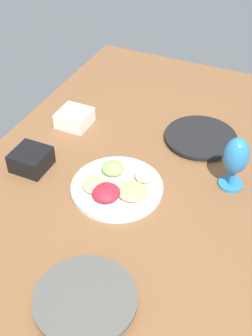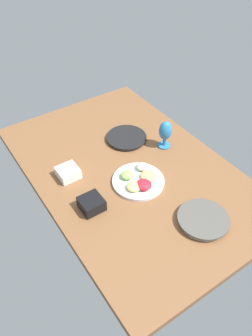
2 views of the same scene
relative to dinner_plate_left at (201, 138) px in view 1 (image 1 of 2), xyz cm
name	(u,v)px [view 1 (image 1 of 2)]	position (x,y,z in cm)	size (l,w,h in cm)	color
ground_plane	(139,174)	(23.65, -13.92, -3.17)	(160.00, 104.00, 4.00)	brown
dinner_plate_left	(201,138)	(0.00, 0.00, 0.00)	(25.76, 25.76, 2.26)	#4C4C51
dinner_plate_right	(85,301)	(75.88, -5.74, 0.45)	(25.65, 25.65, 3.11)	silver
fruit_platter	(117,186)	(36.06, -16.18, 0.75)	(28.98, 28.98, 5.58)	silver
hurricane_glass_blue	(236,158)	(18.73, 15.75, 9.81)	(8.02, 8.02, 18.27)	#2974B5
square_bowl_white	(74,117)	(9.66, -46.13, 1.95)	(11.52, 11.52, 5.61)	white
square_bowl_black	(31,159)	(37.36, -46.80, 2.44)	(11.42, 11.42, 6.49)	black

